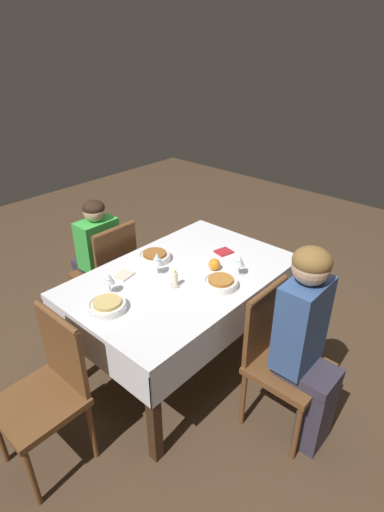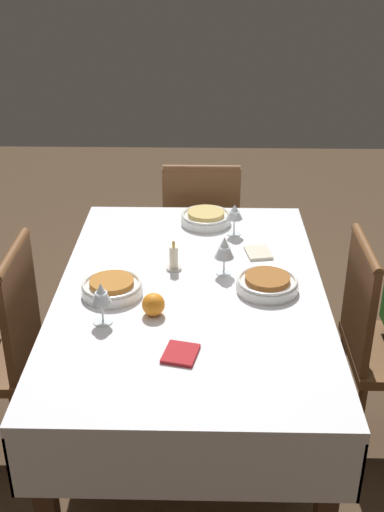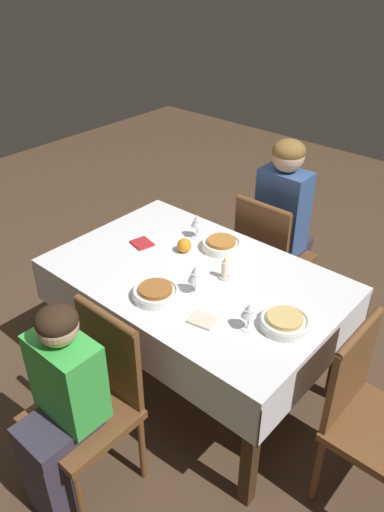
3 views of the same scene
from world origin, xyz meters
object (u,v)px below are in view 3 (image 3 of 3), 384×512
Objects in this scene: person_adult_denim at (285,219)px; bowl_north at (156,292)px; chair_north at (92,397)px; wine_glass_south at (197,221)px; candle_centerpiece at (225,271)px; bowl_west at (285,322)px; dining_table at (195,288)px; wine_glass_west at (249,311)px; bowl_south at (221,244)px; napkin_spare_side at (203,320)px; wine_glass_north at (195,274)px; napkin_red_folded at (142,243)px; chair_west at (370,414)px; person_child_green at (59,408)px; orange_fruit at (184,245)px; chair_south at (269,254)px.

person_adult_denim reaches higher than bowl_north.
bowl_north is (0.06, -0.47, 0.27)m from chair_north.
wine_glass_south reaches higher than candle_centerpiece.
dining_table is at bearing -5.35° from bowl_west.
wine_glass_west is (-0.46, -0.10, 0.07)m from bowl_north.
bowl_west is (-0.58, 0.94, 0.09)m from person_adult_denim.
bowl_north is 0.37m from candle_centerpiece.
chair_north is 4.21× the size of bowl_south.
bowl_south reaches higher than napkin_spare_side.
chair_north is 6.66× the size of wine_glass_west.
wine_glass_north is at bearing 131.27° from dining_table.
wine_glass_west is at bearing 55.01° from chair_north.
bowl_north is 0.49m from napkin_red_folded.
candle_centerpiece is at bearing 149.61° from wine_glass_south.
dining_table is 1.62× the size of chair_west.
napkin_red_folded is (1.41, -0.05, 0.25)m from chair_west.
napkin_spare_side is (-0.17, 0.14, -0.10)m from wine_glass_north.
napkin_spare_side is (0.18, 0.09, -0.09)m from wine_glass_west.
person_child_green is at bearing 61.40° from wine_glass_west.
candle_centerpiece is (0.31, -0.24, -0.06)m from wine_glass_west.
orange_fruit is at bearing -33.41° from dining_table.
person_adult_denim reaches higher than chair_west.
napkin_red_folded is at bearing 116.52° from person_child_green.
candle_centerpiece is (-0.37, 0.21, -0.06)m from wine_glass_south.
person_adult_denim is at bearing -75.83° from napkin_spare_side.
person_child_green is (0.00, 0.16, 0.08)m from chair_north.
chair_south is at bearing -93.76° from bowl_south.
bowl_west is (-0.61, 0.33, -0.00)m from bowl_south.
napkin_spare_side is at bearing 139.69° from wine_glass_north.
chair_west is 0.91m from candle_centerpiece.
chair_north is 1.06m from bowl_south.
chair_south is at bearing -88.50° from dining_table.
chair_west is 1.31m from wine_glass_south.
bowl_north is (-0.01, 1.01, 0.27)m from chair_south.
person_child_green is 7.31× the size of wine_glass_south.
dining_table is at bearing -20.73° from wine_glass_west.
person_adult_denim reaches higher than wine_glass_west.
candle_centerpiece is at bearing -99.11° from wine_glass_north.
dining_table is at bearing 177.07° from napkin_red_folded.
person_child_green is at bearing 85.01° from candle_centerpiece.
bowl_south is at bearing -41.71° from wine_glass_west.
person_adult_denim reaches higher than bowl_west.
person_child_green reaches higher than wine_glass_north.
person_adult_denim is at bearing -92.85° from bowl_south.
bowl_north is 1.01× the size of bowl_west.
wine_glass_south is (1.23, -0.31, 0.35)m from chair_west.
person_child_green is 4.83× the size of bowl_west.
wine_glass_south is at bearing -50.10° from wine_glass_north.
wine_glass_south is (0.18, -0.01, 0.08)m from bowl_south.
wine_glass_south is at bearing -22.88° from bowl_west.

